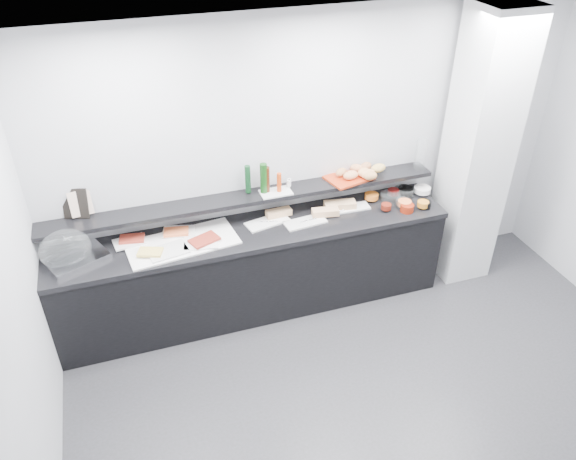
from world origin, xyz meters
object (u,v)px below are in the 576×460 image
object	(u,v)px
framed_print	(75,204)
bread_tray	(349,178)
condiment_tray	(276,192)
carafe	(421,154)
sandwich_plate_mid	(305,222)
cloche_base	(77,258)

from	to	relation	value
framed_print	bread_tray	distance (m)	2.44
condiment_tray	carafe	xyz separation A→B (m)	(1.46, 0.03, 0.14)
sandwich_plate_mid	cloche_base	bearing A→B (deg)	172.45
sandwich_plate_mid	framed_print	distance (m)	1.98
framed_print	condiment_tray	world-z (taller)	framed_print
carafe	framed_print	bearing A→B (deg)	178.04
sandwich_plate_mid	bread_tray	bearing A→B (deg)	18.30
condiment_tray	carafe	bearing A→B (deg)	0.15
cloche_base	condiment_tray	world-z (taller)	condiment_tray
sandwich_plate_mid	carafe	xyz separation A→B (m)	(1.25, 0.22, 0.39)
cloche_base	sandwich_plate_mid	world-z (taller)	cloche_base
framed_print	condiment_tray	bearing A→B (deg)	13.53
sandwich_plate_mid	framed_print	size ratio (longest dim) A/B	1.48
bread_tray	carafe	distance (m)	0.74
carafe	cloche_base	bearing A→B (deg)	-177.11
cloche_base	framed_print	size ratio (longest dim) A/B	1.80
framed_print	bread_tray	xyz separation A→B (m)	(2.43, -0.09, -0.12)
sandwich_plate_mid	condiment_tray	world-z (taller)	condiment_tray
condiment_tray	bread_tray	world-z (taller)	bread_tray
condiment_tray	bread_tray	xyz separation A→B (m)	(0.73, 0.04, 0.00)
sandwich_plate_mid	framed_print	bearing A→B (deg)	164.38
sandwich_plate_mid	condiment_tray	size ratio (longest dim) A/B	1.36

